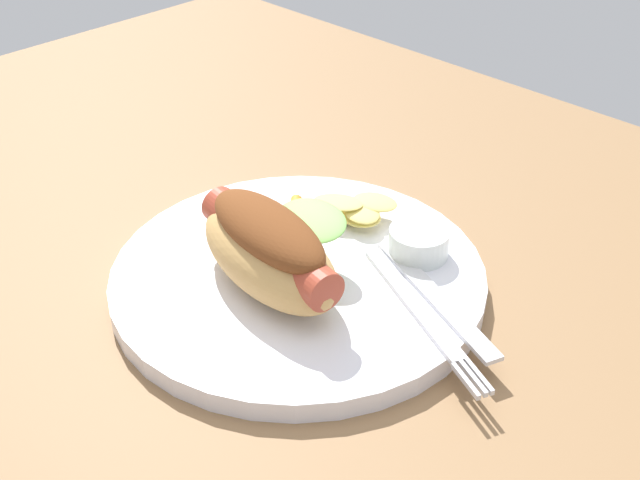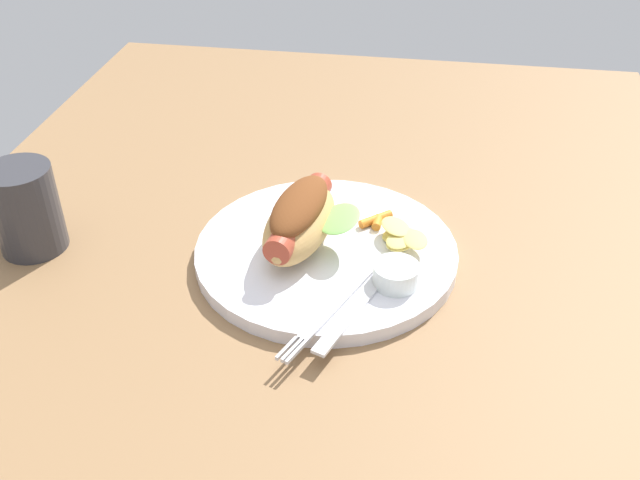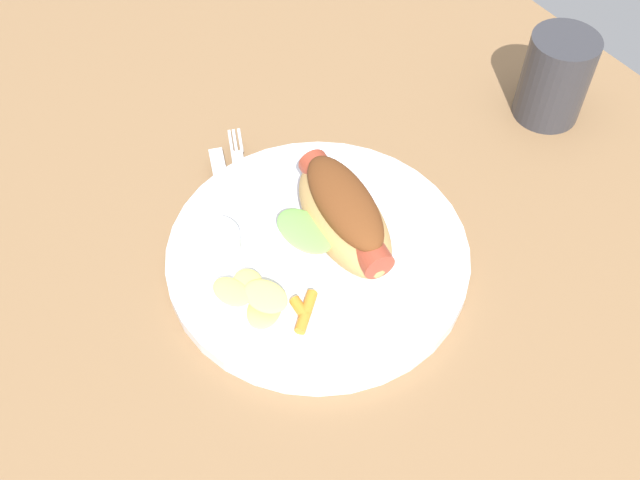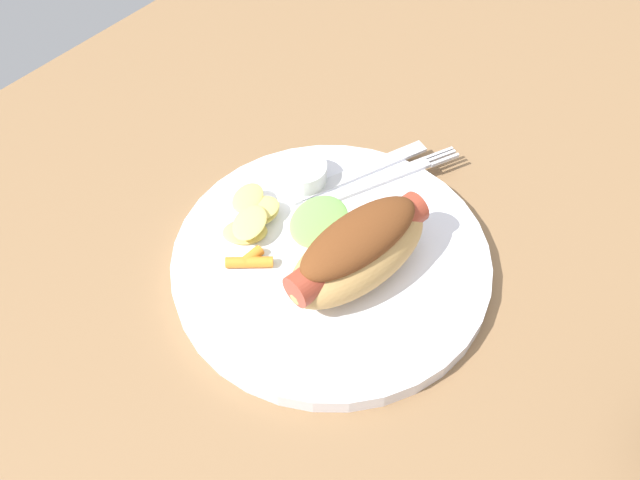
# 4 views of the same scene
# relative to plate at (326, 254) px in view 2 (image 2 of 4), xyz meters

# --- Properties ---
(ground_plane) EXTENTS (1.20, 0.90, 0.02)m
(ground_plane) POSITION_rel_plate_xyz_m (0.00, 0.01, -0.02)
(ground_plane) COLOR olive
(plate) EXTENTS (0.28, 0.28, 0.02)m
(plate) POSITION_rel_plate_xyz_m (0.00, 0.00, 0.00)
(plate) COLOR white
(plate) RESTS_ON ground_plane
(hot_dog) EXTENTS (0.15, 0.11, 0.06)m
(hot_dog) POSITION_rel_plate_xyz_m (0.00, 0.03, 0.04)
(hot_dog) COLOR tan
(hot_dog) RESTS_ON plate
(sauce_ramekin) EXTENTS (0.05, 0.05, 0.02)m
(sauce_ramekin) POSITION_rel_plate_xyz_m (-0.05, -0.08, 0.02)
(sauce_ramekin) COLOR white
(sauce_ramekin) RESTS_ON plate
(fork) EXTENTS (0.16, 0.08, 0.00)m
(fork) POSITION_rel_plate_xyz_m (-0.10, -0.02, 0.01)
(fork) COLOR silver
(fork) RESTS_ON plate
(knife) EXTENTS (0.14, 0.07, 0.00)m
(knife) POSITION_rel_plate_xyz_m (-0.09, -0.04, 0.01)
(knife) COLOR silver
(knife) RESTS_ON plate
(chips_pile) EXTENTS (0.07, 0.06, 0.02)m
(chips_pile) POSITION_rel_plate_xyz_m (0.02, -0.08, 0.02)
(chips_pile) COLOR #E5CF6B
(chips_pile) RESTS_ON plate
(carrot_garnish) EXTENTS (0.03, 0.04, 0.01)m
(carrot_garnish) POSITION_rel_plate_xyz_m (0.06, -0.05, 0.01)
(carrot_garnish) COLOR orange
(carrot_garnish) RESTS_ON plate
(drinking_cup) EXTENTS (0.07, 0.07, 0.10)m
(drinking_cup) POSITION_rel_plate_xyz_m (-0.03, 0.32, 0.04)
(drinking_cup) COLOR #333338
(drinking_cup) RESTS_ON ground_plane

